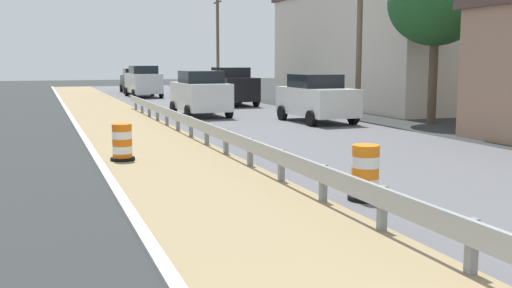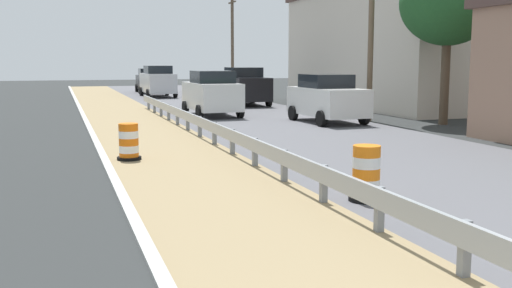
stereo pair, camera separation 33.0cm
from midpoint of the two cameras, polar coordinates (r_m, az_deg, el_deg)
name	(u,v)px [view 2 (the right image)]	position (r m, az deg, el deg)	size (l,w,h in m)	color
traffic_barrel_close	(366,176)	(11.20, 11.37, -3.04)	(0.64, 0.64, 1.04)	orange
traffic_barrel_mid	(129,144)	(15.85, -11.55, 0.04)	(0.64, 0.64, 0.96)	orange
car_lead_near_lane	(212,94)	(27.87, -3.93, 4.86)	(2.21, 4.16, 2.11)	silver
car_trailing_near_lane	(244,86)	(34.66, -0.86, 5.57)	(2.18, 4.53, 2.19)	black
car_lead_far_lane	(158,81)	(43.14, -9.21, 5.97)	(2.18, 4.68, 2.22)	silver
car_mid_far_lane	(327,98)	(25.11, 7.24, 4.36)	(2.28, 4.17, 2.01)	silver
car_trailing_far_lane	(150,81)	(48.77, -9.97, 6.03)	(2.21, 4.69, 1.95)	black
roadside_shop_far	(392,47)	(34.96, 13.18, 9.09)	(6.80, 15.91, 6.69)	beige
utility_pole_mid	(371,19)	(25.91, 11.39, 11.67)	(0.24, 1.80, 8.28)	brown
utility_pole_far	(232,43)	(47.74, -2.09, 9.69)	(0.24, 1.80, 7.62)	brown
tree_roadside	(448,2)	(25.38, 18.37, 12.78)	(3.83, 3.83, 6.62)	#4C3D2D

